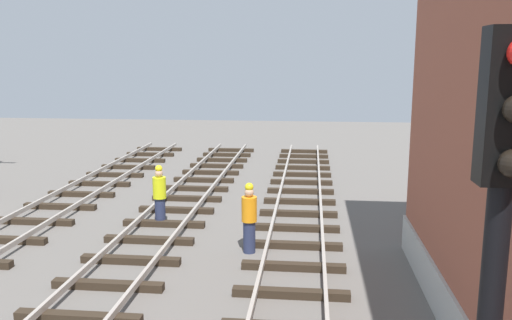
% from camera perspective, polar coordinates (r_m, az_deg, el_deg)
% --- Properties ---
extents(signal_mast, '(0.36, 0.40, 5.19)m').
position_cam_1_polar(signal_mast, '(4.38, 24.12, -12.96)').
color(signal_mast, black).
rests_on(signal_mast, ground).
extents(track_worker_foreground, '(0.40, 0.40, 1.87)m').
position_cam_1_polar(track_worker_foreground, '(16.32, -10.33, -3.78)').
color(track_worker_foreground, '#262D4C').
rests_on(track_worker_foreground, ground).
extents(track_worker_distant, '(0.40, 0.40, 1.87)m').
position_cam_1_polar(track_worker_distant, '(13.80, -0.73, -6.28)').
color(track_worker_distant, '#262D4C').
rests_on(track_worker_distant, ground).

